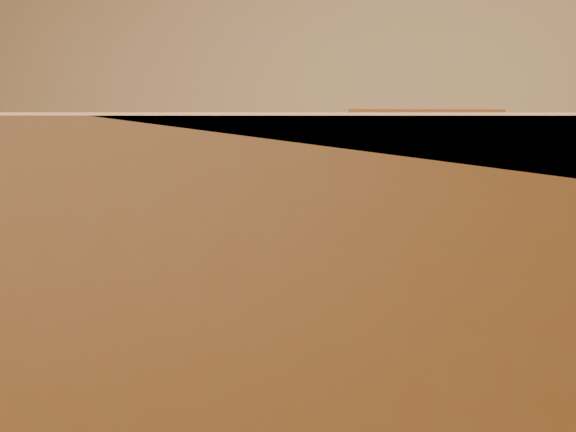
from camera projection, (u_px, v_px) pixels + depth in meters
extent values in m
cube|color=tan|center=(413.00, 2.00, 3.13)|extent=(5.00, 0.02, 2.80)
cube|color=#431C07|center=(320.00, 247.00, 0.85)|extent=(0.90, 1.40, 0.04)
cylinder|color=#37230E|center=(212.00, 329.00, 1.62)|extent=(0.07, 0.07, 0.71)
cylinder|color=#37230E|center=(540.00, 356.00, 1.44)|extent=(0.07, 0.07, 0.71)
cube|color=#37230E|center=(421.00, 268.00, 1.93)|extent=(0.42, 0.42, 0.04)
cylinder|color=#37230E|center=(476.00, 323.00, 2.10)|extent=(0.04, 0.04, 0.41)
cylinder|color=#37230E|center=(367.00, 315.00, 2.19)|extent=(0.04, 0.04, 0.41)
cylinder|color=#37230E|center=(482.00, 366.00, 1.76)|extent=(0.04, 0.04, 0.41)
cylinder|color=#37230E|center=(353.00, 355.00, 1.84)|extent=(0.04, 0.04, 0.41)
cube|color=#37230E|center=(422.00, 196.00, 1.70)|extent=(0.40, 0.03, 0.46)
cylinder|color=silver|center=(283.00, 266.00, 0.64)|extent=(0.26, 0.26, 0.02)
ellipsoid|color=black|center=(283.00, 239.00, 0.63)|extent=(0.18, 0.18, 0.04)
cube|color=silver|center=(393.00, 268.00, 0.58)|extent=(0.05, 0.18, 0.01)
cylinder|color=silver|center=(316.00, 203.00, 1.04)|extent=(0.16, 0.16, 0.02)
ellipsoid|color=#A77C42|center=(316.00, 178.00, 1.03)|extent=(0.10, 0.10, 0.06)
cylinder|color=silver|center=(528.00, 213.00, 0.88)|extent=(0.13, 0.13, 0.04)
sphere|color=#CC0700|center=(541.00, 205.00, 0.88)|extent=(0.03, 0.03, 0.03)
sphere|color=#CC0700|center=(516.00, 204.00, 0.89)|extent=(0.03, 0.03, 0.03)
sphere|color=#CC0700|center=(530.00, 207.00, 0.86)|extent=(0.03, 0.03, 0.03)
cylinder|color=silver|center=(508.00, 165.00, 1.04)|extent=(0.08, 0.08, 0.14)
cylinder|color=black|center=(507.00, 186.00, 1.04)|extent=(0.07, 0.07, 0.07)
cube|color=white|center=(221.00, 176.00, 0.98)|extent=(0.10, 0.07, 0.11)
cube|color=white|center=(221.00, 171.00, 0.98)|extent=(0.08, 0.06, 0.10)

